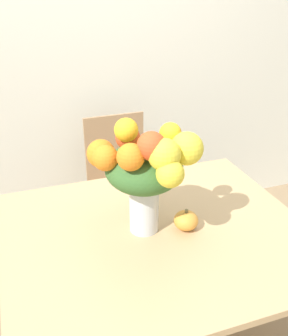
# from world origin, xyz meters

# --- Properties ---
(wall_back) EXTENTS (8.00, 0.06, 2.70)m
(wall_back) POSITION_xyz_m (0.00, 1.28, 1.35)
(wall_back) COLOR silver
(wall_back) RESTS_ON ground_plane
(dining_table) EXTENTS (1.31, 1.11, 0.75)m
(dining_table) POSITION_xyz_m (0.00, 0.00, 0.67)
(dining_table) COLOR tan
(dining_table) RESTS_ON ground_plane
(flower_vase) EXTENTS (0.41, 0.42, 0.51)m
(flower_vase) POSITION_xyz_m (-0.05, 0.02, 1.06)
(flower_vase) COLOR silver
(flower_vase) RESTS_ON dining_table
(pumpkin) EXTENTS (0.11, 0.11, 0.10)m
(pumpkin) POSITION_xyz_m (0.12, -0.02, 0.80)
(pumpkin) COLOR gold
(pumpkin) RESTS_ON dining_table
(dining_chair_near_window) EXTENTS (0.42, 0.42, 0.94)m
(dining_chair_near_window) POSITION_xyz_m (0.09, 0.89, 0.49)
(dining_chair_near_window) COLOR #9E7A56
(dining_chair_near_window) RESTS_ON ground_plane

